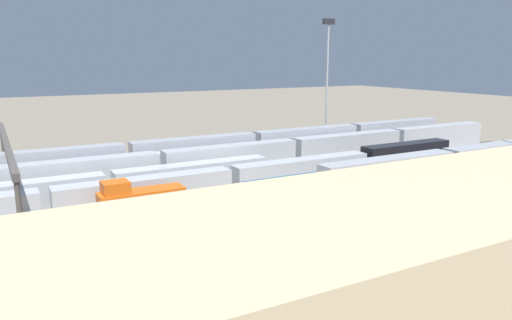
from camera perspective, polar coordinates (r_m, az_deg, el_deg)
ground_plane at (r=76.73m, az=-3.85°, el=-2.45°), size 400.00×400.00×0.00m
track_bed_0 at (r=92.47m, az=-8.47°, el=-0.05°), size 140.00×2.80×0.12m
track_bed_1 at (r=87.90m, az=-7.32°, el=-0.64°), size 140.00×2.80×0.12m
track_bed_2 at (r=83.38m, az=-6.05°, el=-1.29°), size 140.00×2.80×0.12m
track_bed_3 at (r=78.92m, az=-4.62°, el=-2.02°), size 140.00×2.80×0.12m
track_bed_4 at (r=74.53m, az=-3.03°, el=-2.83°), size 140.00×2.80×0.12m
track_bed_5 at (r=70.22m, az=-1.24°, el=-3.73°), size 140.00×2.80×0.12m
track_bed_6 at (r=66.01m, az=0.79°, el=-4.76°), size 140.00×2.80×0.12m
track_bed_7 at (r=61.91m, az=3.10°, el=-5.91°), size 140.00×2.80×0.12m
train_on_track_1 at (r=87.53m, az=-7.13°, el=1.01°), size 119.80×3.06×5.00m
train_on_track_2 at (r=85.49m, az=-2.27°, el=0.43°), size 71.40×3.06×3.80m
train_on_track_5 at (r=67.81m, az=-4.59°, el=-2.58°), size 90.60×3.06×4.40m
train_on_track_3 at (r=85.38m, az=4.43°, el=0.81°), size 95.60×3.00×5.00m
train_on_track_6 at (r=59.25m, az=-13.44°, el=-4.92°), size 10.00×3.00×5.00m
train_on_track_7 at (r=80.69m, az=21.40°, el=-0.64°), size 47.20×3.00×5.00m
train_on_track_4 at (r=68.37m, az=-16.82°, el=-2.98°), size 47.20×3.00×3.80m
light_mast_0 at (r=109.24m, az=8.37°, el=10.89°), size 2.80×0.70×27.18m
signal_gantry at (r=68.33m, az=-27.13°, el=1.11°), size 0.70×40.00×8.80m
maintenance_shed at (r=36.17m, az=14.71°, el=-11.65°), size 53.37×17.68×9.48m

